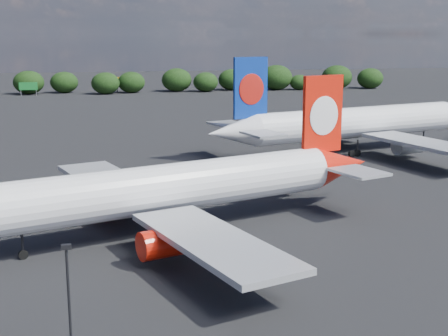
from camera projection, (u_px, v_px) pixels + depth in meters
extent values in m
plane|color=black|center=(72.00, 160.00, 103.83)|extent=(500.00, 500.00, 0.00)
cylinder|color=white|center=(168.00, 188.00, 64.21)|extent=(37.48, 16.73, 4.98)
cone|color=red|center=(340.00, 165.00, 75.44)|extent=(9.14, 7.25, 4.98)
cube|color=red|center=(323.00, 114.00, 72.64)|extent=(5.35, 2.21, 8.97)
ellipsoid|color=white|center=(324.00, 116.00, 72.42)|extent=(4.03, 1.52, 4.58)
ellipsoid|color=white|center=(321.00, 115.00, 72.93)|extent=(4.03, 1.52, 4.58)
cube|color=#A5A8AD|center=(359.00, 172.00, 69.75)|extent=(6.15, 7.09, 0.30)
cube|color=#A5A8AD|center=(300.00, 156.00, 79.02)|extent=(6.15, 7.09, 0.30)
cube|color=#A5A8AD|center=(213.00, 241.00, 52.62)|extent=(12.46, 20.95, 0.55)
cube|color=#A5A8AD|center=(107.00, 180.00, 74.52)|extent=(12.46, 20.95, 0.55)
cylinder|color=red|center=(167.00, 243.00, 56.13)|extent=(5.58, 4.13, 2.69)
cube|color=#A5A8AD|center=(166.00, 235.00, 55.98)|extent=(2.17, 0.98, 1.20)
cylinder|color=red|center=(106.00, 202.00, 69.60)|extent=(5.58, 4.13, 2.69)
cube|color=#A5A8AD|center=(106.00, 196.00, 69.46)|extent=(2.17, 0.98, 1.20)
cylinder|color=black|center=(199.00, 225.00, 63.39)|extent=(0.35, 0.35, 2.49)
cylinder|color=black|center=(199.00, 234.00, 63.59)|extent=(1.18, 0.77, 1.10)
cylinder|color=black|center=(209.00, 232.00, 64.13)|extent=(1.18, 0.77, 1.10)
cylinder|color=black|center=(174.00, 211.00, 68.45)|extent=(0.35, 0.35, 2.49)
cylinder|color=black|center=(174.00, 219.00, 68.65)|extent=(1.18, 0.77, 1.10)
cylinder|color=black|center=(183.00, 217.00, 69.19)|extent=(1.18, 0.77, 1.10)
cylinder|color=black|center=(23.00, 244.00, 57.63)|extent=(0.30, 0.30, 2.49)
cylinder|color=black|center=(23.00, 255.00, 57.84)|extent=(0.96, 0.62, 0.90)
cylinder|color=white|center=(356.00, 122.00, 109.07)|extent=(40.56, 15.94, 5.34)
sphere|color=white|center=(442.00, 116.00, 118.08)|extent=(6.57, 6.57, 5.34)
cone|color=white|center=(232.00, 132.00, 98.16)|extent=(9.66, 7.42, 5.34)
cube|color=navy|center=(251.00, 88.00, 98.14)|extent=(5.81, 2.08, 9.62)
ellipsoid|color=red|center=(251.00, 89.00, 97.90)|extent=(4.38, 1.40, 4.91)
ellipsoid|color=red|center=(250.00, 89.00, 98.46)|extent=(4.38, 1.40, 4.91)
cube|color=#A5A8AD|center=(263.00, 134.00, 93.90)|extent=(6.34, 7.46, 0.32)
cube|color=#A5A8AD|center=(227.00, 124.00, 104.13)|extent=(6.34, 7.46, 0.32)
cube|color=#A5A8AD|center=(423.00, 143.00, 98.28)|extent=(12.37, 22.45, 0.59)
cube|color=#A5A8AD|center=(320.00, 122.00, 122.47)|extent=(12.37, 22.45, 0.59)
cylinder|color=#A5A8AD|center=(409.00, 145.00, 104.17)|extent=(5.92, 4.20, 2.88)
cube|color=#A5A8AD|center=(409.00, 141.00, 104.02)|extent=(2.35, 0.93, 1.28)
cylinder|color=#A5A8AD|center=(345.00, 131.00, 119.06)|extent=(5.92, 4.20, 2.88)
cube|color=#A5A8AD|center=(345.00, 128.00, 118.91)|extent=(2.35, 0.93, 1.28)
cylinder|color=black|center=(358.00, 147.00, 106.12)|extent=(0.37, 0.37, 2.67)
cylinder|color=black|center=(357.00, 153.00, 106.33)|extent=(1.26, 0.78, 1.18)
cylinder|color=black|center=(352.00, 154.00, 105.81)|extent=(1.26, 0.78, 1.18)
cylinder|color=black|center=(335.00, 142.00, 111.70)|extent=(0.37, 0.37, 2.67)
cylinder|color=black|center=(334.00, 147.00, 111.91)|extent=(1.26, 0.78, 1.18)
cylinder|color=black|center=(329.00, 148.00, 111.39)|extent=(1.26, 0.78, 1.18)
cylinder|color=black|center=(423.00, 137.00, 116.98)|extent=(0.32, 0.32, 2.67)
cylinder|color=black|center=(423.00, 143.00, 117.21)|extent=(1.03, 0.62, 0.96)
cylinder|color=black|center=(70.00, 323.00, 35.40)|extent=(0.16, 0.16, 8.83)
cube|color=black|center=(66.00, 247.00, 34.44)|extent=(0.55, 0.30, 0.28)
cube|color=#166F29|center=(28.00, 86.00, 210.70)|extent=(6.00, 0.30, 2.60)
cylinder|color=#919399|center=(21.00, 93.00, 210.67)|extent=(0.20, 0.20, 2.00)
cylinder|color=#919399|center=(36.00, 93.00, 211.65)|extent=(0.20, 0.20, 2.00)
cube|color=gold|center=(117.00, 81.00, 222.17)|extent=(5.00, 0.30, 3.00)
cylinder|color=#919399|center=(118.00, 89.00, 222.75)|extent=(0.30, 0.30, 2.50)
ellipsoid|color=black|center=(29.00, 82.00, 215.69)|extent=(10.56, 8.94, 8.13)
ellipsoid|color=black|center=(64.00, 82.00, 220.27)|extent=(9.71, 8.21, 7.47)
ellipsoid|color=black|center=(105.00, 83.00, 215.70)|extent=(9.78, 8.28, 7.52)
ellipsoid|color=black|center=(131.00, 82.00, 220.76)|extent=(9.64, 8.16, 7.42)
ellipsoid|color=black|center=(177.00, 80.00, 225.57)|extent=(10.90, 9.23, 8.39)
ellipsoid|color=black|center=(206.00, 82.00, 224.78)|extent=(9.12, 7.71, 7.01)
ellipsoid|color=black|center=(232.00, 80.00, 231.09)|extent=(10.14, 8.58, 7.80)
ellipsoid|color=black|center=(276.00, 77.00, 232.07)|extent=(12.02, 10.17, 9.25)
ellipsoid|color=black|center=(299.00, 82.00, 232.39)|extent=(7.37, 6.24, 5.67)
ellipsoid|color=black|center=(337.00, 77.00, 235.42)|extent=(11.67, 9.88, 8.98)
ellipsoid|color=black|center=(370.00, 78.00, 237.98)|extent=(10.08, 8.53, 7.75)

